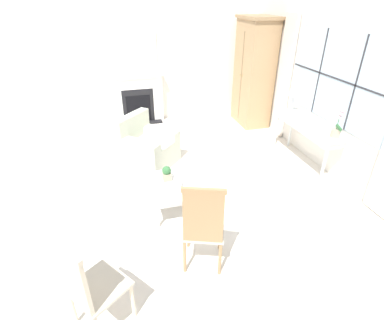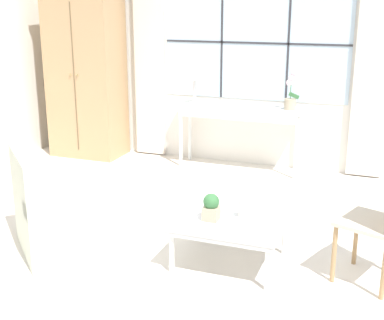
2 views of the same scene
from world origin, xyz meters
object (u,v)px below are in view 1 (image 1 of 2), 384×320
object	(u,v)px
armoire	(254,73)
armchair_upholstered	(147,149)
console_table	(309,128)
potted_orchid	(337,126)
side_chair_wooden	(203,224)
table_lamp	(294,91)
coffee_table	(175,186)
potted_plant_small	(167,173)
fireplace	(137,94)
pillar_candle	(179,183)
accent_chair_wooden	(86,284)

from	to	relation	value
armoire	armchair_upholstered	bearing A→B (deg)	-62.44
armoire	console_table	distance (m)	2.17
potted_orchid	side_chair_wooden	xyz separation A→B (m)	(1.18, -2.46, -0.34)
table_lamp	armchair_upholstered	size ratio (longest dim) A/B	0.41
armoire	table_lamp	size ratio (longest dim) A/B	4.80
coffee_table	potted_plant_small	distance (m)	0.22
side_chair_wooden	coffee_table	size ratio (longest dim) A/B	1.33
fireplace	potted_plant_small	world-z (taller)	fireplace
pillar_candle	console_table	bearing A→B (deg)	106.30
table_lamp	armchair_upholstered	world-z (taller)	table_lamp
accent_chair_wooden	coffee_table	distance (m)	1.94
console_table	pillar_candle	bearing A→B (deg)	-73.70
accent_chair_wooden	potted_orchid	bearing A→B (deg)	114.00
side_chair_wooden	potted_orchid	bearing A→B (deg)	115.68
fireplace	armchair_upholstered	size ratio (longest dim) A/B	1.74
armoire	coffee_table	size ratio (longest dim) A/B	2.72
console_table	potted_plant_small	size ratio (longest dim) A/B	7.17
pillar_candle	armoire	bearing A→B (deg)	140.04
accent_chair_wooden	potted_plant_small	distance (m)	1.99
potted_orchid	side_chair_wooden	distance (m)	2.75
console_table	side_chair_wooden	size ratio (longest dim) A/B	1.36
fireplace	coffee_table	distance (m)	3.47
armchair_upholstered	armoire	bearing A→B (deg)	117.56
coffee_table	pillar_candle	xyz separation A→B (m)	(0.09, 0.04, 0.11)
fireplace	pillar_candle	distance (m)	3.55
coffee_table	pillar_candle	size ratio (longest dim) A/B	5.28
fireplace	armoire	size ratio (longest dim) A/B	0.87
armchair_upholstered	pillar_candle	world-z (taller)	armchair_upholstered
armchair_upholstered	coffee_table	bearing A→B (deg)	8.45
table_lamp	pillar_candle	bearing A→B (deg)	-61.66
side_chair_wooden	potted_plant_small	distance (m)	1.30
armoire	potted_plant_small	world-z (taller)	armoire
table_lamp	potted_orchid	world-z (taller)	table_lamp
table_lamp	coffee_table	distance (m)	2.90
potted_orchid	potted_plant_small	size ratio (longest dim) A/B	2.22
potted_orchid	side_chair_wooden	size ratio (longest dim) A/B	0.42
armchair_upholstered	fireplace	bearing A→B (deg)	178.05
side_chair_wooden	accent_chair_wooden	size ratio (longest dim) A/B	1.04
side_chair_wooden	coffee_table	xyz separation A→B (m)	(-1.16, -0.06, -0.28)
accent_chair_wooden	console_table	bearing A→B (deg)	121.64
potted_orchid	table_lamp	bearing A→B (deg)	-178.90
fireplace	side_chair_wooden	distance (m)	4.61
armchair_upholstered	potted_plant_small	bearing A→B (deg)	5.55
armoire	potted_orchid	size ratio (longest dim) A/B	4.83
console_table	coffee_table	bearing A→B (deg)	-75.86
potted_orchid	armchair_upholstered	distance (m)	3.11
side_chair_wooden	potted_plant_small	world-z (taller)	side_chair_wooden
fireplace	potted_plant_small	xyz separation A→B (m)	(3.32, 0.05, -0.17)
armchair_upholstered	coffee_table	xyz separation A→B (m)	(1.38, 0.20, 0.06)
console_table	potted_plant_small	distance (m)	2.63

